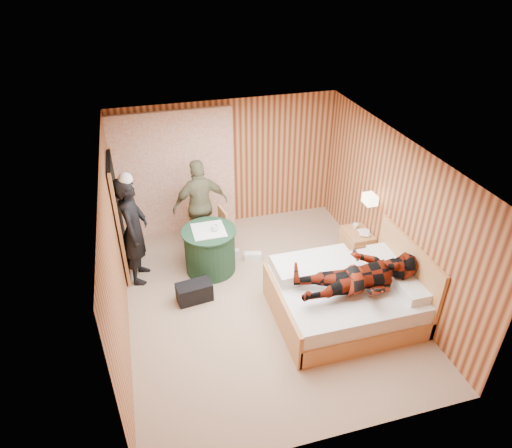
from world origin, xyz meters
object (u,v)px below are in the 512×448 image
object	(u,v)px
nightstand	(356,245)
man_on_bed	(362,269)
chair_far	(201,222)
bed	(347,296)
chair_near	(218,228)
round_table	(210,250)
woman_standing	(134,231)
wall_lamp	(370,199)
man_at_table	(201,205)
duffel_bag	(194,292)

from	to	relation	value
nightstand	man_on_bed	distance (m)	1.78
chair_far	bed	bearing A→B (deg)	-66.63
bed	chair_near	world-z (taller)	bed
chair_far	chair_near	xyz separation A→B (m)	(0.26, -0.24, -0.03)
round_table	woman_standing	xyz separation A→B (m)	(-1.19, 0.10, 0.53)
wall_lamp	man_at_table	distance (m)	2.94
chair_far	chair_near	distance (m)	0.36
bed	woman_standing	world-z (taller)	woman_standing
round_table	chair_near	distance (m)	0.54
man_on_bed	duffel_bag	bearing A→B (deg)	152.57
chair_far	woman_standing	bearing A→B (deg)	-166.27
wall_lamp	woman_standing	size ratio (longest dim) A/B	0.14
wall_lamp	nightstand	bearing A→B (deg)	106.17
chair_near	bed	bearing A→B (deg)	26.33
wall_lamp	chair_far	size ratio (longest dim) A/B	0.28
duffel_bag	man_on_bed	world-z (taller)	man_on_bed
chair_far	man_at_table	distance (m)	0.33
nightstand	chair_far	bearing A→B (deg)	156.45
bed	man_at_table	size ratio (longest dim) A/B	1.22
man_at_table	man_on_bed	size ratio (longest dim) A/B	0.97
man_at_table	nightstand	bearing A→B (deg)	147.64
bed	nightstand	size ratio (longest dim) A/B	3.54
round_table	woman_standing	distance (m)	1.30
man_at_table	woman_standing	bearing A→B (deg)	21.53
duffel_bag	man_at_table	xyz separation A→B (m)	(0.40, 1.48, 0.71)
chair_far	man_on_bed	size ratio (longest dim) A/B	0.53
wall_lamp	woman_standing	distance (m)	3.85
man_at_table	bed	bearing A→B (deg)	118.91
nightstand	man_at_table	world-z (taller)	man_at_table
chair_far	woman_standing	distance (m)	1.38
round_table	man_on_bed	xyz separation A→B (m)	(1.81, -1.86, 0.59)
duffel_bag	man_at_table	world-z (taller)	man_at_table
round_table	man_on_bed	bearing A→B (deg)	-45.76
wall_lamp	round_table	size ratio (longest dim) A/B	0.28
round_table	duffel_bag	bearing A→B (deg)	-119.02
wall_lamp	man_on_bed	distance (m)	1.55
wall_lamp	man_on_bed	world-z (taller)	man_on_bed
nightstand	chair_far	size ratio (longest dim) A/B	0.64
chair_far	round_table	bearing A→B (deg)	-102.55
chair_near	woman_standing	world-z (taller)	woman_standing
duffel_bag	woman_standing	bearing A→B (deg)	126.91
man_on_bed	nightstand	bearing A→B (deg)	63.49
wall_lamp	bed	xyz separation A→B (m)	(-0.80, -1.08, -0.97)
duffel_bag	man_on_bed	size ratio (longest dim) A/B	0.31
bed	round_table	size ratio (longest dim) A/B	2.30
round_table	woman_standing	world-z (taller)	woman_standing
bed	duffel_bag	xyz separation A→B (m)	(-2.18, 0.92, -0.17)
bed	nightstand	world-z (taller)	bed
duffel_bag	man_at_table	bearing A→B (deg)	67.91
duffel_bag	man_on_bed	distance (m)	2.63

